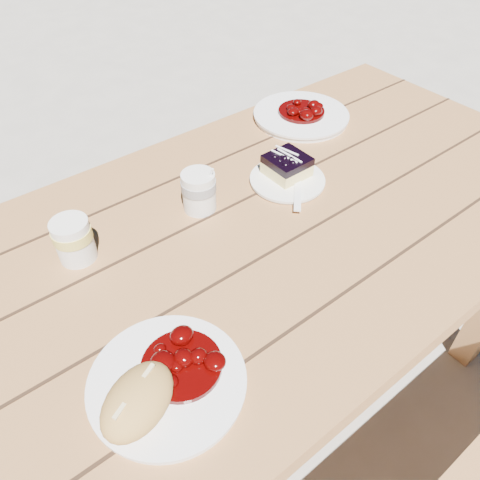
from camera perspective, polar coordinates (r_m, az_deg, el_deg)
ground at (r=1.53m, az=-4.98°, el=-22.94°), size 60.00×60.00×0.00m
picnic_table at (r=1.02m, az=-7.00°, el=-9.58°), size 2.00×1.55×0.75m
main_plate at (r=0.74m, az=-8.83°, el=-16.84°), size 0.23×0.23×0.02m
goulash_stew at (r=0.73m, az=-7.22°, el=-14.24°), size 0.12×0.12×0.04m
bread_roll at (r=0.69m, az=-12.37°, el=-18.61°), size 0.15×0.13×0.06m
dessert_plate at (r=1.09m, az=5.78°, el=7.24°), size 0.17×0.17×0.01m
blueberry_cake at (r=1.09m, az=5.75°, el=9.06°), size 0.09×0.09×0.05m
fork_dessert at (r=1.04m, az=7.03°, el=5.75°), size 0.13×0.13×0.00m
coffee_cup at (r=0.99m, az=-5.03°, el=5.91°), size 0.07×0.07×0.09m
second_plate at (r=1.34m, az=7.44°, el=14.78°), size 0.26×0.26×0.02m
second_stew at (r=1.33m, az=7.56°, el=15.88°), size 0.13×0.13×0.04m
second_cup at (r=0.93m, az=-19.60°, el=-0.01°), size 0.07×0.07×0.09m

